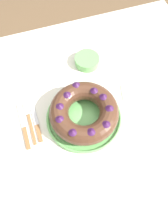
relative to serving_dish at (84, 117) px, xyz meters
The scene contains 9 objects.
ground_plane 0.77m from the serving_dish, 72.92° to the right, with size 8.00×8.00×0.00m, color brown.
dining_table 0.10m from the serving_dish, 72.92° to the right, with size 1.38×1.26×0.75m.
serving_dish is the anchor object (origin of this frame).
bundt_cake 0.05m from the serving_dish, 116.10° to the right, with size 0.29×0.29×0.09m.
fork 0.23m from the serving_dish, 164.14° to the left, with size 0.02×0.20×0.01m.
serving_knife 0.26m from the serving_dish, behind, with size 0.02×0.22×0.01m.
cake_knife 0.20m from the serving_dish, behind, with size 0.02×0.18×0.01m.
side_bowl 0.30m from the serving_dish, 68.68° to the left, with size 0.12×0.12×0.04m, color #6BB760.
napkin 0.27m from the serving_dish, 11.53° to the left, with size 0.12×0.08×0.00m, color #B2D1B7.
Camera 1 is at (-0.14, -0.35, 1.61)m, focal length 35.00 mm.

